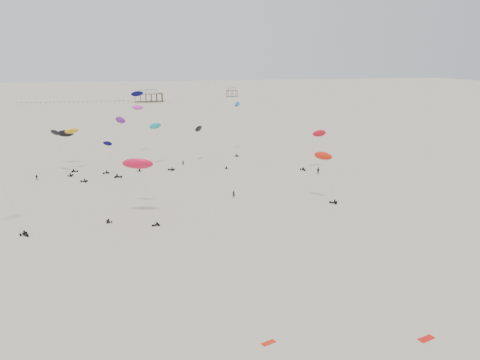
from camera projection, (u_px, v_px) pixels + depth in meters
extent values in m
plane|color=#C0B498|center=(185.00, 133.00, 210.69)|extent=(900.00, 900.00, 0.00)
cube|color=brown|center=(148.00, 94.00, 348.19)|extent=(21.00, 13.00, 0.30)
cube|color=silver|center=(148.00, 91.00, 347.74)|extent=(14.00, 8.40, 3.20)
cube|color=#B2B2AD|center=(148.00, 89.00, 347.29)|extent=(15.00, 9.00, 0.30)
cube|color=brown|center=(232.00, 91.00, 391.83)|extent=(9.00, 7.00, 0.30)
cube|color=silver|center=(232.00, 89.00, 391.48)|extent=(5.60, 4.20, 2.40)
cube|color=#B2B2AD|center=(232.00, 87.00, 391.13)|extent=(6.00, 4.50, 0.30)
cube|color=black|center=(76.00, 101.00, 338.17)|extent=(80.00, 0.10, 0.10)
cylinder|color=gray|center=(3.00, 188.00, 88.99)|extent=(0.03, 0.03, 18.47)
cylinder|color=gray|center=(138.00, 133.00, 138.81)|extent=(0.03, 0.03, 21.50)
ellipsoid|color=#050545|center=(137.00, 94.00, 137.19)|extent=(4.40, 3.61, 2.02)
cylinder|color=gray|center=(133.00, 134.00, 157.42)|extent=(0.03, 0.03, 21.07)
ellipsoid|color=#EC37C2|center=(138.00, 107.00, 162.64)|extent=(4.12, 2.16, 1.90)
cylinder|color=gray|center=(237.00, 130.00, 163.38)|extent=(0.03, 0.03, 18.56)
ellipsoid|color=#1876B8|center=(237.00, 104.00, 166.13)|extent=(3.49, 4.31, 2.04)
cylinder|color=gray|center=(63.00, 155.00, 134.83)|extent=(0.03, 0.03, 12.24)
ellipsoid|color=black|center=(55.00, 132.00, 135.05)|extent=(4.33, 4.73, 2.19)
cylinder|color=gray|center=(311.00, 152.00, 141.19)|extent=(0.03, 0.03, 10.75)
ellipsoid|color=red|center=(319.00, 133.00, 140.85)|extent=(5.05, 2.59, 2.33)
cylinder|color=gray|center=(113.00, 160.00, 133.04)|extent=(0.03, 0.03, 8.92)
ellipsoid|color=#07053E|center=(108.00, 143.00, 133.04)|extent=(3.31, 2.92, 1.60)
cylinder|color=gray|center=(148.00, 193.00, 100.89)|extent=(0.03, 0.03, 17.35)
ellipsoid|color=#D83267|center=(140.00, 163.00, 106.32)|extent=(4.15, 2.79, 1.92)
cylinder|color=gray|center=(163.00, 148.00, 143.14)|extent=(0.03, 0.03, 14.16)
ellipsoid|color=#17A3AF|center=(155.00, 126.00, 144.88)|extent=(4.47, 3.66, 2.12)
cylinder|color=gray|center=(78.00, 156.00, 133.42)|extent=(0.03, 0.03, 18.55)
ellipsoid|color=gold|center=(72.00, 131.00, 138.40)|extent=(4.75, 4.00, 2.13)
cylinder|color=gray|center=(113.00, 147.00, 136.89)|extent=(0.03, 0.03, 14.93)
ellipsoid|color=#6A1884|center=(120.00, 120.00, 136.08)|extent=(3.90, 4.60, 2.20)
cylinder|color=gray|center=(70.00, 153.00, 143.08)|extent=(0.03, 0.03, 14.10)
ellipsoid|color=black|center=(65.00, 133.00, 146.57)|extent=(5.30, 2.43, 2.50)
cylinder|color=gray|center=(123.00, 194.00, 97.83)|extent=(0.03, 0.03, 12.19)
ellipsoid|color=red|center=(138.00, 164.00, 98.25)|extent=(7.19, 4.74, 3.28)
cylinder|color=gray|center=(212.00, 149.00, 147.17)|extent=(0.03, 0.03, 16.68)
ellipsoid|color=black|center=(199.00, 129.00, 150.71)|extent=(3.95, 4.88, 2.30)
cylinder|color=gray|center=(328.00, 180.00, 109.77)|extent=(0.03, 0.03, 10.06)
ellipsoid|color=red|center=(323.00, 156.00, 109.65)|extent=(4.29, 4.57, 2.27)
imported|color=black|center=(234.00, 198.00, 114.33)|extent=(0.87, 0.68, 2.13)
imported|color=black|center=(318.00, 174.00, 137.43)|extent=(1.30, 1.03, 2.32)
imported|color=black|center=(37.00, 180.00, 130.37)|extent=(1.17, 0.68, 1.92)
imported|color=black|center=(183.00, 165.00, 148.09)|extent=(0.84, 0.72, 1.95)
cube|color=red|center=(426.00, 339.00, 57.37)|extent=(2.36, 1.47, 0.08)
cube|color=red|center=(269.00, 343.00, 56.56)|extent=(1.93, 1.24, 0.07)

